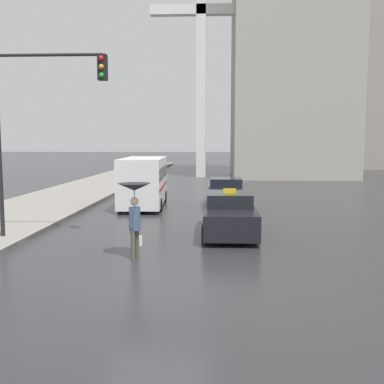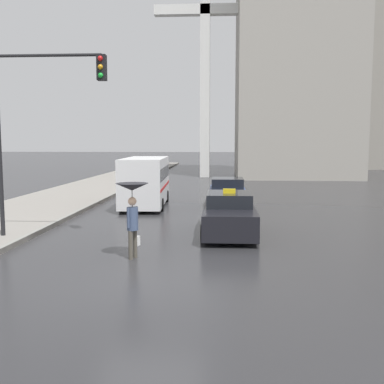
{
  "view_description": "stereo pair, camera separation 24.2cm",
  "coord_description": "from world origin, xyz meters",
  "px_view_note": "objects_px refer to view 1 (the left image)",
  "views": [
    {
      "loc": [
        1.4,
        -10.04,
        3.26
      ],
      "look_at": [
        0.6,
        6.87,
        1.4
      ],
      "focal_mm": 42.0,
      "sensor_mm": 36.0,
      "label": 1
    },
    {
      "loc": [
        1.64,
        -10.03,
        3.26
      ],
      "look_at": [
        0.6,
        6.87,
        1.4
      ],
      "focal_mm": 42.0,
      "sensor_mm": 36.0,
      "label": 2
    }
  ],
  "objects_px": {
    "taxi": "(229,215)",
    "sedan_red": "(226,194)",
    "monument_cross": "(201,47)",
    "ambulance_van": "(144,180)",
    "traffic_light": "(39,108)",
    "pedestrian_with_umbrella": "(135,201)"
  },
  "relations": [
    {
      "from": "taxi",
      "to": "monument_cross",
      "type": "height_order",
      "value": "monument_cross"
    },
    {
      "from": "ambulance_van",
      "to": "traffic_light",
      "type": "height_order",
      "value": "traffic_light"
    },
    {
      "from": "taxi",
      "to": "traffic_light",
      "type": "relative_size",
      "value": 0.72
    },
    {
      "from": "traffic_light",
      "to": "taxi",
      "type": "bearing_deg",
      "value": 14.49
    },
    {
      "from": "pedestrian_with_umbrella",
      "to": "traffic_light",
      "type": "height_order",
      "value": "traffic_light"
    },
    {
      "from": "sedan_red",
      "to": "pedestrian_with_umbrella",
      "type": "bearing_deg",
      "value": 74.89
    },
    {
      "from": "taxi",
      "to": "traffic_light",
      "type": "xyz_separation_m",
      "value": [
        -6.2,
        -1.6,
        3.68
      ]
    },
    {
      "from": "ambulance_van",
      "to": "traffic_light",
      "type": "xyz_separation_m",
      "value": [
        -2.05,
        -8.45,
        2.99
      ]
    },
    {
      "from": "taxi",
      "to": "sedan_red",
      "type": "distance_m",
      "value": 6.83
    },
    {
      "from": "sedan_red",
      "to": "monument_cross",
      "type": "xyz_separation_m",
      "value": [
        -1.83,
        20.11,
        11.48
      ]
    },
    {
      "from": "taxi",
      "to": "monument_cross",
      "type": "distance_m",
      "value": 29.33
    },
    {
      "from": "sedan_red",
      "to": "monument_cross",
      "type": "distance_m",
      "value": 23.23
    },
    {
      "from": "monument_cross",
      "to": "sedan_red",
      "type": "bearing_deg",
      "value": -84.81
    },
    {
      "from": "sedan_red",
      "to": "traffic_light",
      "type": "relative_size",
      "value": 0.67
    },
    {
      "from": "ambulance_van",
      "to": "pedestrian_with_umbrella",
      "type": "xyz_separation_m",
      "value": [
        1.38,
        -10.51,
        0.25
      ]
    },
    {
      "from": "sedan_red",
      "to": "taxi",
      "type": "bearing_deg",
      "value": 89.52
    },
    {
      "from": "monument_cross",
      "to": "ambulance_van",
      "type": "bearing_deg",
      "value": -96.76
    },
    {
      "from": "traffic_light",
      "to": "monument_cross",
      "type": "bearing_deg",
      "value": 81.18
    },
    {
      "from": "ambulance_van",
      "to": "monument_cross",
      "type": "height_order",
      "value": "monument_cross"
    },
    {
      "from": "pedestrian_with_umbrella",
      "to": "monument_cross",
      "type": "xyz_separation_m",
      "value": [
        1.01,
        30.6,
        10.52
      ]
    },
    {
      "from": "pedestrian_with_umbrella",
      "to": "monument_cross",
      "type": "height_order",
      "value": "monument_cross"
    },
    {
      "from": "sedan_red",
      "to": "traffic_light",
      "type": "bearing_deg",
      "value": 53.42
    }
  ]
}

